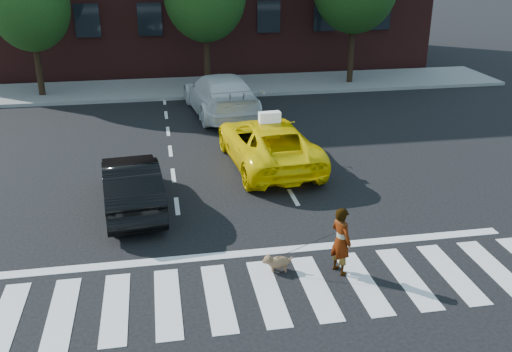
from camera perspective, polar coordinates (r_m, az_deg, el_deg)
The scene contains 10 objects.
ground at distance 11.72m, azimuth 1.19°, elevation -11.56°, with size 120.00×120.00×0.00m, color black.
crosswalk at distance 11.71m, azimuth 1.19°, elevation -11.53°, with size 13.00×2.40×0.01m, color silver.
stop_line at distance 13.05m, azimuth -0.20°, elevation -7.68°, with size 12.00×0.30×0.01m, color silver.
sidewalk_far at distance 27.86m, azimuth -5.96°, elevation 8.83°, with size 30.00×4.00×0.15m, color slate.
taxi at distance 17.84m, azimuth 1.22°, elevation 3.35°, with size 2.42×5.24×1.46m, color #FFDD05.
black_sedan at distance 15.24m, azimuth -12.33°, elevation -0.81°, with size 1.43×4.09×1.35m, color black.
white_suv at distance 23.35m, azimuth -3.57°, elevation 8.17°, with size 2.32×5.70×1.65m, color silver.
woman at distance 12.13m, azimuth 8.49°, elevation -6.41°, with size 0.55×0.36×1.50m, color #999999.
dog at distance 12.30m, azimuth 2.08°, elevation -8.58°, with size 0.66×0.30×0.37m.
taxi_sign at distance 17.38m, azimuth 1.37°, elevation 5.91°, with size 0.65×0.28×0.32m, color white.
Camera 1 is at (-1.96, -9.53, 6.54)m, focal length 40.00 mm.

